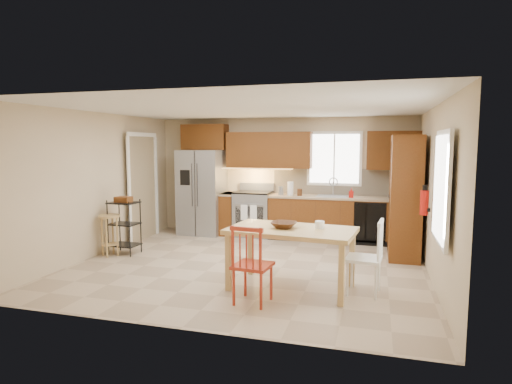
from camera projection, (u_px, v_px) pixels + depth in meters
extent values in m
plane|color=tan|center=(249.00, 265.00, 6.91)|extent=(5.50, 5.50, 0.00)
cube|color=silver|center=(248.00, 108.00, 6.63)|extent=(5.50, 5.00, 0.02)
cube|color=#CCB793|center=(282.00, 177.00, 9.16)|extent=(5.50, 0.02, 2.50)
cube|color=#CCB793|center=(178.00, 213.00, 4.38)|extent=(5.50, 0.02, 2.50)
cube|color=#CCB793|center=(99.00, 184.00, 7.51)|extent=(0.02, 5.00, 2.50)
cube|color=#CCB793|center=(435.00, 194.00, 6.02)|extent=(0.02, 5.00, 2.50)
cube|color=gray|center=(202.00, 192.00, 9.30)|extent=(0.92, 0.75, 1.82)
cube|color=gray|center=(253.00, 214.00, 9.09)|extent=(0.76, 0.63, 0.92)
cube|color=brown|center=(229.00, 214.00, 9.26)|extent=(0.30, 0.60, 0.90)
cube|color=brown|center=(341.00, 219.00, 8.61)|extent=(2.92, 0.60, 0.90)
cube|color=black|center=(370.00, 223.00, 8.18)|extent=(0.60, 0.02, 0.78)
cube|color=beige|center=(343.00, 182.00, 8.80)|extent=(2.92, 0.03, 0.55)
cube|color=#58300E|center=(205.00, 137.00, 9.35)|extent=(1.00, 0.35, 0.55)
cube|color=#58300E|center=(269.00, 150.00, 8.99)|extent=(1.80, 0.35, 0.75)
cube|color=#58300E|center=(393.00, 150.00, 8.32)|extent=(1.00, 0.35, 0.75)
cube|color=white|center=(334.00, 159.00, 8.80)|extent=(1.12, 0.04, 1.12)
cube|color=gray|center=(332.00, 198.00, 8.62)|extent=(0.62, 0.46, 0.16)
cube|color=#FFBF66|center=(255.00, 169.00, 9.09)|extent=(1.60, 0.30, 0.01)
imported|color=#B9130C|center=(351.00, 193.00, 8.40)|extent=(0.09, 0.09, 0.19)
cylinder|color=white|center=(290.00, 189.00, 8.78)|extent=(0.12, 0.12, 0.28)
cylinder|color=gray|center=(281.00, 191.00, 8.84)|extent=(0.11, 0.11, 0.18)
cylinder|color=#492913|center=(300.00, 192.00, 8.70)|extent=(0.10, 0.10, 0.14)
cube|color=brown|center=(405.00, 197.00, 7.28)|extent=(0.50, 0.95, 2.10)
cylinder|color=#B9130C|center=(424.00, 203.00, 6.22)|extent=(0.12, 0.12, 0.36)
cube|color=white|center=(442.00, 188.00, 4.92)|extent=(0.04, 1.02, 1.32)
cube|color=#8C7A59|center=(142.00, 188.00, 8.75)|extent=(0.04, 0.95, 2.10)
imported|color=#492913|center=(284.00, 228.00, 5.75)|extent=(0.37, 0.37, 0.08)
cylinder|color=white|center=(320.00, 226.00, 5.72)|extent=(0.14, 0.14, 0.15)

